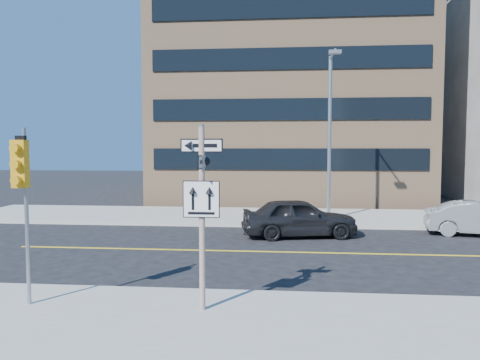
# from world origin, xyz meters

# --- Properties ---
(ground) EXTENTS (120.00, 120.00, 0.00)m
(ground) POSITION_xyz_m (0.00, 0.00, 0.00)
(ground) COLOR black
(ground) RESTS_ON ground
(sign_pole) EXTENTS (0.92, 0.92, 4.06)m
(sign_pole) POSITION_xyz_m (0.00, -2.51, 2.44)
(sign_pole) COLOR silver
(sign_pole) RESTS_ON near_sidewalk
(traffic_signal) EXTENTS (0.32, 0.45, 4.00)m
(traffic_signal) POSITION_xyz_m (-4.00, -2.66, 3.03)
(traffic_signal) COLOR gray
(traffic_signal) RESTS_ON near_sidewalk
(parked_car_a) EXTENTS (2.78, 5.02, 1.62)m
(parked_car_a) POSITION_xyz_m (2.41, 6.95, 0.81)
(parked_car_a) COLOR black
(parked_car_a) RESTS_ON ground
(parked_car_b) EXTENTS (2.35, 4.56, 1.43)m
(parked_car_b) POSITION_xyz_m (9.99, 7.87, 0.72)
(parked_car_b) COLOR gray
(parked_car_b) RESTS_ON ground
(streetlight_a) EXTENTS (0.55, 2.25, 8.00)m
(streetlight_a) POSITION_xyz_m (4.00, 10.76, 4.76)
(streetlight_a) COLOR gray
(streetlight_a) RESTS_ON far_sidewalk
(building_brick) EXTENTS (18.00, 18.00, 18.00)m
(building_brick) POSITION_xyz_m (2.00, 25.00, 9.00)
(building_brick) COLOR tan
(building_brick) RESTS_ON ground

